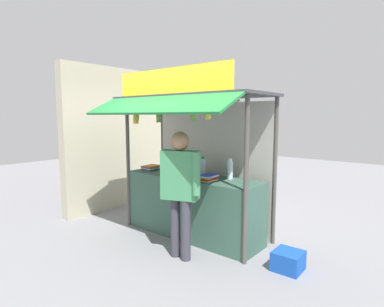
# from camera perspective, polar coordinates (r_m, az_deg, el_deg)

# --- Properties ---
(ground_plane) EXTENTS (20.00, 20.00, 0.00)m
(ground_plane) POSITION_cam_1_polar(r_m,az_deg,el_deg) (5.08, 0.00, -14.57)
(ground_plane) COLOR gray
(stall_counter) EXTENTS (2.24, 0.65, 0.94)m
(stall_counter) POSITION_cam_1_polar(r_m,az_deg,el_deg) (4.93, 0.00, -9.49)
(stall_counter) COLOR #385B4C
(stall_counter) RESTS_ON ground
(stall_structure) EXTENTS (2.44, 1.56, 2.51)m
(stall_structure) POSITION_cam_1_polar(r_m,az_deg,el_deg) (4.84, 0.95, 2.93)
(stall_structure) COLOR #4C4742
(stall_structure) RESTS_ON ground
(water_bottle_back_left) EXTENTS (0.08, 0.08, 0.30)m
(water_bottle_back_left) POSITION_cam_1_polar(r_m,az_deg,el_deg) (4.61, 6.94, -2.91)
(water_bottle_back_left) COLOR silver
(water_bottle_back_left) RESTS_ON stall_counter
(water_bottle_front_left) EXTENTS (0.07, 0.07, 0.25)m
(water_bottle_front_left) POSITION_cam_1_polar(r_m,az_deg,el_deg) (5.29, -2.48, -1.88)
(water_bottle_front_left) COLOR silver
(water_bottle_front_left) RESTS_ON stall_counter
(water_bottle_front_right) EXTENTS (0.07, 0.07, 0.23)m
(water_bottle_front_right) POSITION_cam_1_polar(r_m,az_deg,el_deg) (4.75, 0.86, -2.96)
(water_bottle_front_right) COLOR silver
(water_bottle_front_right) RESTS_ON stall_counter
(water_bottle_center) EXTENTS (0.07, 0.07, 0.26)m
(water_bottle_center) POSITION_cam_1_polar(r_m,az_deg,el_deg) (5.25, -3.52, -1.91)
(water_bottle_center) COLOR silver
(water_bottle_center) RESTS_ON stall_counter
(water_bottle_back_right) EXTENTS (0.07, 0.07, 0.24)m
(water_bottle_back_right) POSITION_cam_1_polar(r_m,az_deg,el_deg) (4.87, 0.61, -2.65)
(water_bottle_back_right) COLOR silver
(water_bottle_back_right) RESTS_ON stall_counter
(water_bottle_mid_right) EXTENTS (0.08, 0.08, 0.30)m
(water_bottle_mid_right) POSITION_cam_1_polar(r_m,az_deg,el_deg) (4.87, 2.02, -2.37)
(water_bottle_mid_right) COLOR silver
(water_bottle_mid_right) RESTS_ON stall_counter
(magazine_stack_rear_center) EXTENTS (0.23, 0.29, 0.08)m
(magazine_stack_rear_center) POSITION_cam_1_polar(r_m,az_deg,el_deg) (4.51, 2.89, -4.39)
(magazine_stack_rear_center) COLOR white
(magazine_stack_rear_center) RESTS_ON stall_counter
(magazine_stack_mid_left) EXTENTS (0.25, 0.30, 0.07)m
(magazine_stack_mid_left) POSITION_cam_1_polar(r_m,az_deg,el_deg) (5.42, -7.45, -2.57)
(magazine_stack_mid_left) COLOR orange
(magazine_stack_mid_left) RESTS_ON stall_counter
(banana_bunch_inner_left) EXTENTS (0.11, 0.11, 0.30)m
(banana_bunch_inner_left) POSITION_cam_1_polar(r_m,az_deg,el_deg) (4.97, -10.14, 6.27)
(banana_bunch_inner_left) COLOR #332D23
(banana_bunch_leftmost) EXTENTS (0.10, 0.09, 0.24)m
(banana_bunch_leftmost) POSITION_cam_1_polar(r_m,az_deg,el_deg) (4.17, 0.25, 6.73)
(banana_bunch_leftmost) COLOR #332D23
(banana_bunch_rightmost) EXTENTS (0.09, 0.09, 0.22)m
(banana_bunch_rightmost) POSITION_cam_1_polar(r_m,az_deg,el_deg) (4.02, 2.94, 7.10)
(banana_bunch_rightmost) COLOR #332D23
(banana_bunch_inner_right) EXTENTS (0.09, 0.09, 0.27)m
(banana_bunch_inner_right) POSITION_cam_1_polar(r_m,az_deg,el_deg) (4.60, -6.10, 6.42)
(banana_bunch_inner_right) COLOR #332D23
(vendor_person) EXTENTS (0.63, 0.35, 1.66)m
(vendor_person) POSITION_cam_1_polar(r_m,az_deg,el_deg) (4.03, -2.16, -5.44)
(vendor_person) COLOR #383842
(vendor_person) RESTS_ON ground
(plastic_crate) EXTENTS (0.34, 0.34, 0.23)m
(plastic_crate) POSITION_cam_1_polar(r_m,az_deg,el_deg) (4.16, 17.08, -18.15)
(plastic_crate) COLOR #194CB2
(plastic_crate) RESTS_ON ground
(neighbour_wall) EXTENTS (0.20, 2.40, 2.80)m
(neighbour_wall) POSITION_cam_1_polar(r_m,az_deg,el_deg) (6.56, -13.43, 2.68)
(neighbour_wall) COLOR #B6B094
(neighbour_wall) RESTS_ON ground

